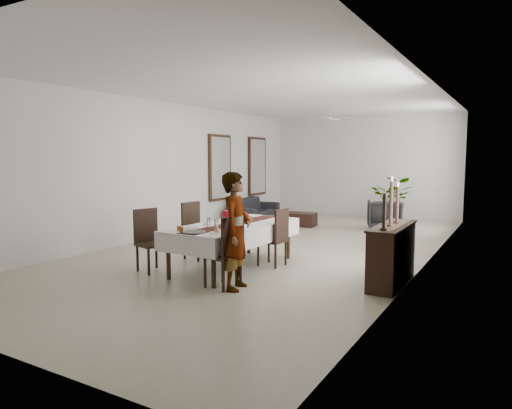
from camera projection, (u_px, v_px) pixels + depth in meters
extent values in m
cube|color=#B5AC90|center=(277.00, 247.00, 9.65)|extent=(6.00, 12.00, 0.00)
cube|color=white|center=(278.00, 93.00, 9.32)|extent=(6.00, 12.00, 0.02)
cube|color=silver|center=(363.00, 166.00, 14.65)|extent=(6.00, 0.02, 3.20)
cube|color=silver|center=(167.00, 170.00, 10.98)|extent=(0.02, 12.00, 3.20)
cube|color=silver|center=(429.00, 174.00, 7.99)|extent=(0.02, 12.00, 3.20)
cube|color=black|center=(234.00, 226.00, 7.78)|extent=(1.09, 2.45, 0.05)
cylinder|color=black|center=(168.00, 257.00, 7.09)|extent=(0.07, 0.07, 0.70)
cylinder|color=black|center=(214.00, 264.00, 6.62)|extent=(0.07, 0.07, 0.70)
cylinder|color=black|center=(249.00, 236.00, 9.01)|extent=(0.07, 0.07, 0.70)
cylinder|color=black|center=(288.00, 240.00, 8.55)|extent=(0.07, 0.07, 0.70)
cube|color=white|center=(234.00, 224.00, 7.77)|extent=(1.28, 2.63, 0.01)
cube|color=white|center=(207.00, 230.00, 8.10)|extent=(0.11, 2.59, 0.30)
cube|color=white|center=(263.00, 236.00, 7.48)|extent=(0.11, 2.59, 0.30)
cube|color=white|center=(184.00, 245.00, 6.70)|extent=(1.18, 0.05, 0.30)
cube|color=white|center=(272.00, 224.00, 8.88)|extent=(1.18, 0.05, 0.30)
cube|color=#541C18|center=(234.00, 224.00, 7.77)|extent=(0.45, 2.52, 0.00)
cylinder|color=maroon|center=(227.00, 216.00, 8.02)|extent=(0.16, 0.16, 0.20)
torus|color=maroon|center=(223.00, 216.00, 8.07)|extent=(0.12, 0.02, 0.12)
cylinder|color=silver|center=(216.00, 224.00, 7.15)|extent=(0.07, 0.07, 0.17)
cylinder|color=white|center=(209.00, 223.00, 7.35)|extent=(0.07, 0.07, 0.17)
cylinder|color=white|center=(238.00, 219.00, 7.78)|extent=(0.07, 0.07, 0.17)
cylinder|color=white|center=(227.00, 228.00, 7.10)|extent=(0.09, 0.09, 0.06)
cylinder|color=white|center=(227.00, 230.00, 7.11)|extent=(0.15, 0.15, 0.01)
cylinder|color=white|center=(207.00, 223.00, 7.63)|extent=(0.09, 0.09, 0.06)
cylinder|color=white|center=(207.00, 225.00, 7.64)|extent=(0.15, 0.15, 0.01)
cylinder|color=white|center=(217.00, 233.00, 6.84)|extent=(0.24, 0.24, 0.02)
sphere|color=tan|center=(217.00, 231.00, 6.83)|extent=(0.09, 0.09, 0.09)
cylinder|color=silver|center=(191.00, 228.00, 7.30)|extent=(0.24, 0.24, 0.02)
cylinder|color=silver|center=(237.00, 219.00, 8.41)|extent=(0.24, 0.24, 0.02)
cylinder|color=#444348|center=(194.00, 232.00, 6.89)|extent=(0.36, 0.36, 0.02)
cylinder|color=brown|center=(181.00, 229.00, 6.97)|extent=(0.06, 0.06, 0.08)
cylinder|color=brown|center=(179.00, 228.00, 7.08)|extent=(0.06, 0.06, 0.08)
cylinder|color=brown|center=(244.00, 220.00, 7.95)|extent=(0.30, 0.30, 0.10)
sphere|color=maroon|center=(246.00, 215.00, 7.95)|extent=(0.09, 0.09, 0.09)
sphere|color=#4D7B24|center=(243.00, 215.00, 7.99)|extent=(0.08, 0.08, 0.08)
sphere|color=gold|center=(243.00, 216.00, 7.90)|extent=(0.08, 0.08, 0.08)
cube|color=black|center=(223.00, 256.00, 6.65)|extent=(0.52, 0.52, 0.05)
cylinder|color=black|center=(223.00, 277.00, 6.42)|extent=(0.05, 0.05, 0.44)
cylinder|color=black|center=(241.00, 272.00, 6.70)|extent=(0.05, 0.05, 0.44)
cylinder|color=black|center=(205.00, 273.00, 6.66)|extent=(0.05, 0.05, 0.44)
cylinder|color=black|center=(223.00, 268.00, 6.94)|extent=(0.05, 0.05, 0.44)
cube|color=black|center=(233.00, 237.00, 6.49)|extent=(0.12, 0.45, 0.57)
cube|color=black|center=(272.00, 240.00, 7.98)|extent=(0.45, 0.45, 0.05)
cylinder|color=black|center=(275.00, 257.00, 7.76)|extent=(0.05, 0.05, 0.42)
cylinder|color=black|center=(286.00, 253.00, 8.05)|extent=(0.05, 0.05, 0.42)
cylinder|color=black|center=(258.00, 254.00, 7.95)|extent=(0.05, 0.05, 0.42)
cylinder|color=black|center=(269.00, 251.00, 8.25)|extent=(0.05, 0.05, 0.42)
cube|color=black|center=(282.00, 225.00, 7.84)|extent=(0.06, 0.43, 0.55)
cube|color=black|center=(152.00, 244.00, 7.57)|extent=(0.55, 0.55, 0.05)
cylinder|color=black|center=(156.00, 255.00, 7.85)|extent=(0.05, 0.05, 0.44)
cylinder|color=black|center=(137.00, 258.00, 7.60)|extent=(0.05, 0.05, 0.44)
cylinder|color=black|center=(168.00, 259.00, 7.59)|extent=(0.05, 0.05, 0.44)
cylinder|color=black|center=(149.00, 262.00, 7.34)|extent=(0.05, 0.05, 0.44)
cube|color=black|center=(146.00, 225.00, 7.68)|extent=(0.16, 0.43, 0.56)
cube|color=black|center=(198.00, 234.00, 8.54)|extent=(0.51, 0.51, 0.05)
cylinder|color=black|center=(199.00, 244.00, 8.82)|extent=(0.05, 0.05, 0.44)
cylinder|color=black|center=(185.00, 247.00, 8.54)|extent=(0.05, 0.05, 0.44)
cylinder|color=black|center=(212.00, 247.00, 8.59)|extent=(0.05, 0.05, 0.44)
cylinder|color=black|center=(198.00, 250.00, 8.31)|extent=(0.05, 0.05, 0.44)
cube|color=black|center=(191.00, 217.00, 8.64)|extent=(0.11, 0.45, 0.57)
imported|color=gray|center=(236.00, 231.00, 6.53)|extent=(0.54, 0.70, 1.69)
cube|color=black|center=(392.00, 256.00, 6.82)|extent=(0.39, 1.44, 0.87)
cube|color=black|center=(393.00, 226.00, 6.78)|extent=(0.42, 1.50, 0.03)
cylinder|color=black|center=(384.00, 229.00, 6.32)|extent=(0.10, 0.10, 0.03)
cylinder|color=black|center=(384.00, 211.00, 6.29)|extent=(0.05, 0.05, 0.48)
cylinder|color=white|center=(385.00, 191.00, 6.26)|extent=(0.03, 0.03, 0.08)
cylinder|color=black|center=(390.00, 225.00, 6.65)|extent=(0.10, 0.10, 0.03)
cylinder|color=black|center=(391.00, 203.00, 6.61)|extent=(0.05, 0.05, 0.63)
cylinder|color=#EEEACF|center=(392.00, 179.00, 6.58)|extent=(0.03, 0.03, 0.08)
cylinder|color=black|center=(397.00, 222.00, 6.98)|extent=(0.10, 0.10, 0.03)
cylinder|color=black|center=(397.00, 204.00, 6.95)|extent=(0.05, 0.05, 0.53)
cylinder|color=white|center=(398.00, 184.00, 6.92)|extent=(0.03, 0.03, 0.08)
imported|color=#232226|center=(254.00, 209.00, 13.70)|extent=(1.22, 2.38, 0.66)
imported|color=#29262B|center=(384.00, 215.00, 12.02)|extent=(1.06, 1.08, 0.77)
cube|color=black|center=(300.00, 219.00, 12.60)|extent=(0.88, 0.64, 0.37)
imported|color=#275321|center=(393.00, 199.00, 13.41)|extent=(1.26, 1.11, 1.33)
cube|color=black|center=(220.00, 168.00, 12.85)|extent=(0.06, 1.05, 1.85)
cube|color=white|center=(221.00, 168.00, 12.83)|extent=(0.01, 0.90, 1.70)
cube|color=black|center=(257.00, 166.00, 14.66)|extent=(0.06, 1.05, 1.85)
cube|color=white|center=(258.00, 166.00, 14.64)|extent=(0.01, 0.90, 1.70)
cylinder|color=silver|center=(330.00, 111.00, 11.91)|extent=(0.04, 0.04, 0.20)
cylinder|color=silver|center=(330.00, 119.00, 11.93)|extent=(0.16, 0.16, 0.08)
cube|color=white|center=(335.00, 120.00, 12.23)|extent=(0.10, 0.55, 0.01)
cube|color=silver|center=(325.00, 118.00, 11.63)|extent=(0.10, 0.55, 0.01)
cube|color=silver|center=(343.00, 118.00, 11.76)|extent=(0.55, 0.10, 0.01)
cube|color=silver|center=(318.00, 119.00, 12.10)|extent=(0.55, 0.10, 0.01)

